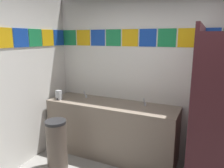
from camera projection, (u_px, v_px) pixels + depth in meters
name	position (u px, v px, depth m)	size (l,w,h in m)	color
wall_back	(165.00, 77.00, 3.30)	(3.76, 0.09, 2.63)	white
vanity_counter	(111.00, 129.00, 3.50)	(2.11, 0.61, 0.89)	gray
faucet_left	(86.00, 95.00, 3.70)	(0.04, 0.10, 0.14)	silver
faucet_right	(145.00, 103.00, 3.26)	(0.04, 0.10, 0.14)	silver
soap_dispenser	(59.00, 95.00, 3.60)	(0.09, 0.09, 0.16)	#B7BABF
stall_divider	(210.00, 124.00, 2.26)	(0.92, 1.31, 2.05)	#471E23
trash_bin	(57.00, 145.00, 3.14)	(0.31, 0.31, 0.75)	brown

